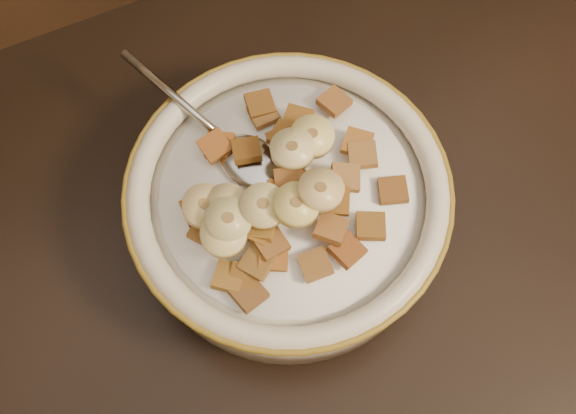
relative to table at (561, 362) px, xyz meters
name	(u,v)px	position (x,y,z in m)	size (l,w,h in m)	color
table	(561,362)	(0.00, 0.00, 0.00)	(1.40, 0.90, 0.04)	black
cereal_bowl	(288,209)	(-0.15, 0.18, 0.05)	(0.22, 0.22, 0.05)	silver
milk	(288,194)	(-0.15, 0.18, 0.07)	(0.19, 0.19, 0.00)	white
spoon	(251,162)	(-0.17, 0.21, 0.08)	(0.04, 0.05, 0.01)	#9D9D9D
cereal_square_0	(285,136)	(-0.14, 0.21, 0.09)	(0.02, 0.02, 0.01)	brown
cereal_square_1	(346,177)	(-0.11, 0.17, 0.09)	(0.02, 0.02, 0.01)	olive
cereal_square_2	(260,104)	(-0.14, 0.25, 0.08)	(0.02, 0.02, 0.01)	brown
cereal_square_3	(229,277)	(-0.21, 0.13, 0.08)	(0.02, 0.02, 0.01)	brown
cereal_square_4	(371,226)	(-0.11, 0.13, 0.08)	(0.02, 0.02, 0.01)	brown
cereal_square_5	(257,228)	(-0.18, 0.16, 0.09)	(0.02, 0.02, 0.01)	brown
cereal_square_6	(357,143)	(-0.09, 0.19, 0.08)	(0.02, 0.02, 0.01)	#9B5E22
cereal_square_7	(347,250)	(-0.13, 0.12, 0.08)	(0.02, 0.02, 0.01)	brown
cereal_square_8	(297,120)	(-0.12, 0.23, 0.09)	(0.02, 0.02, 0.01)	#945A23
cereal_square_9	(290,182)	(-0.15, 0.17, 0.10)	(0.02, 0.02, 0.01)	brown
cereal_square_10	(335,201)	(-0.13, 0.15, 0.09)	(0.02, 0.02, 0.01)	#9C641C
cereal_square_11	(257,262)	(-0.19, 0.13, 0.09)	(0.02, 0.02, 0.01)	brown
cereal_square_12	(244,279)	(-0.20, 0.13, 0.08)	(0.02, 0.02, 0.01)	brown
cereal_square_13	(261,227)	(-0.18, 0.16, 0.09)	(0.02, 0.02, 0.01)	brown
cereal_square_14	(311,142)	(-0.12, 0.20, 0.09)	(0.02, 0.02, 0.01)	#9B6523
cereal_square_15	(283,140)	(-0.14, 0.21, 0.09)	(0.02, 0.02, 0.01)	brown
cereal_square_16	(197,209)	(-0.21, 0.19, 0.08)	(0.02, 0.02, 0.01)	#95551E
cereal_square_17	(220,146)	(-0.18, 0.23, 0.08)	(0.02, 0.02, 0.01)	brown
cereal_square_18	(271,243)	(-0.18, 0.14, 0.09)	(0.02, 0.02, 0.01)	brown
cereal_square_19	(273,256)	(-0.18, 0.13, 0.09)	(0.02, 0.02, 0.01)	brown
cereal_square_20	(249,293)	(-0.20, 0.12, 0.08)	(0.02, 0.02, 0.01)	brown
cereal_square_21	(363,155)	(-0.09, 0.18, 0.09)	(0.02, 0.02, 0.01)	olive
cereal_square_22	(275,198)	(-0.16, 0.17, 0.10)	(0.02, 0.02, 0.01)	brown
cereal_square_23	(331,228)	(-0.14, 0.14, 0.09)	(0.02, 0.02, 0.01)	brown
cereal_square_24	(315,264)	(-0.15, 0.12, 0.08)	(0.02, 0.02, 0.01)	#92602D
cereal_square_25	(264,114)	(-0.14, 0.24, 0.08)	(0.02, 0.02, 0.01)	brown
cereal_square_26	(247,150)	(-0.17, 0.22, 0.09)	(0.02, 0.02, 0.01)	brown
cereal_square_27	(299,185)	(-0.14, 0.17, 0.10)	(0.02, 0.02, 0.01)	brown
cereal_square_28	(215,146)	(-0.19, 0.23, 0.08)	(0.02, 0.02, 0.01)	brown
cereal_square_29	(334,102)	(-0.09, 0.23, 0.08)	(0.02, 0.02, 0.01)	brown
cereal_square_30	(393,190)	(-0.08, 0.15, 0.08)	(0.02, 0.02, 0.01)	brown
cereal_square_31	(206,230)	(-0.21, 0.17, 0.08)	(0.02, 0.02, 0.01)	brown
banana_slice_0	(226,206)	(-0.20, 0.18, 0.10)	(0.03, 0.03, 0.01)	beige
banana_slice_1	(312,137)	(-0.12, 0.20, 0.10)	(0.03, 0.03, 0.01)	#E6D385
banana_slice_2	(321,190)	(-0.14, 0.16, 0.11)	(0.03, 0.03, 0.01)	tan
banana_slice_3	(264,206)	(-0.17, 0.16, 0.10)	(0.03, 0.03, 0.01)	#EBD983
banana_slice_4	(205,206)	(-0.21, 0.18, 0.10)	(0.03, 0.03, 0.01)	#F5D584
banana_slice_5	(229,220)	(-0.20, 0.16, 0.10)	(0.03, 0.03, 0.01)	#CBC17D
banana_slice_6	(292,149)	(-0.14, 0.20, 0.10)	(0.03, 0.03, 0.01)	#EDE596
banana_slice_7	(296,205)	(-0.15, 0.15, 0.11)	(0.03, 0.03, 0.01)	#F2DE7A
banana_slice_8	(224,235)	(-0.21, 0.16, 0.10)	(0.03, 0.03, 0.01)	#DED275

